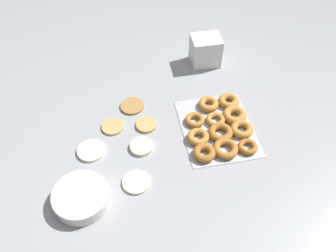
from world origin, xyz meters
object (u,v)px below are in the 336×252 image
pancake_2 (136,182)px  pancake_5 (91,151)px  pancake_4 (146,125)px  donut_tray (220,127)px  pancake_1 (113,127)px  batter_bowl (81,198)px  pancake_3 (142,146)px  container_stack (205,51)px  pancake_0 (132,106)px

pancake_2 → pancake_5: 0.24m
pancake_4 → donut_tray: size_ratio=0.24×
pancake_1 → pancake_5: size_ratio=0.84×
pancake_4 → pancake_5: (-0.10, 0.24, -0.00)m
pancake_1 → pancake_4: size_ratio=1.06×
pancake_2 → batter_bowl: batter_bowl is taller
pancake_2 → pancake_4: pancake_4 is taller
pancake_2 → pancake_3: 0.17m
batter_bowl → pancake_5: bearing=-10.7°
batter_bowl → pancake_4: bearing=-41.2°
pancake_1 → container_stack: size_ratio=0.64×
pancake_2 → pancake_4: (0.28, -0.08, 0.00)m
pancake_1 → pancake_5: bearing=139.3°
batter_bowl → container_stack: 0.94m
pancake_3 → batter_bowl: (-0.20, 0.24, 0.02)m
pancake_5 → batter_bowl: bearing=169.3°
pancake_2 → pancake_0: bearing=-4.8°
container_stack → pancake_0: bearing=121.7°
pancake_1 → pancake_0: bearing=-42.0°
container_stack → pancake_2: bearing=146.3°
pancake_3 → container_stack: (0.48, -0.39, 0.07)m
pancake_0 → container_stack: bearing=-58.3°
pancake_0 → pancake_2: 0.40m
pancake_3 → pancake_5: size_ratio=0.85×
pancake_4 → batter_bowl: 0.42m
pancake_2 → container_stack: bearing=-33.7°
pancake_3 → container_stack: size_ratio=0.65×
pancake_1 → batter_bowl: batter_bowl is taller
pancake_4 → batter_bowl: size_ratio=0.44×
pancake_3 → pancake_5: (0.02, 0.20, -0.00)m
pancake_2 → pancake_4: size_ratio=1.18×
pancake_0 → pancake_2: bearing=175.2°
pancake_5 → donut_tray: size_ratio=0.30×
pancake_1 → batter_bowl: (-0.33, 0.14, 0.02)m
pancake_0 → batter_bowl: bearing=151.9°
pancake_5 → donut_tray: donut_tray is taller
donut_tray → batter_bowl: 0.63m
pancake_3 → pancake_5: 0.20m
pancake_1 → pancake_2: size_ratio=0.90×
pancake_2 → donut_tray: donut_tray is taller
pancake_4 → donut_tray: bearing=-104.4°
pancake_0 → pancake_5: 0.29m
pancake_2 → donut_tray: (0.20, -0.38, 0.01)m
pancake_0 → pancake_3: 0.24m
pancake_2 → pancake_3: bearing=-14.6°
pancake_0 → container_stack: (0.25, -0.40, 0.07)m
pancake_3 → pancake_4: size_ratio=1.07×
pancake_2 → batter_bowl: 0.21m
pancake_0 → batter_bowl: batter_bowl is taller
pancake_1 → pancake_3: bearing=-141.1°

